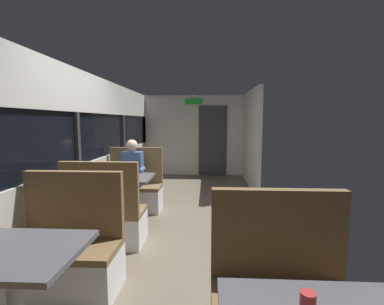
% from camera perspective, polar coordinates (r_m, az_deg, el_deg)
% --- Properties ---
extents(ground_plane, '(3.30, 9.20, 0.02)m').
position_cam_1_polar(ground_plane, '(4.07, -2.65, -16.34)').
color(ground_plane, '#665B4C').
extents(carriage_window_panel_left, '(0.09, 8.48, 2.30)m').
position_cam_1_polar(carriage_window_panel_left, '(4.18, -22.93, -0.35)').
color(carriage_window_panel_left, beige).
rests_on(carriage_window_panel_left, ground_plane).
extents(carriage_end_bulkhead, '(2.90, 0.11, 2.30)m').
position_cam_1_polar(carriage_end_bulkhead, '(7.94, 0.77, 3.46)').
color(carriage_end_bulkhead, beige).
rests_on(carriage_end_bulkhead, ground_plane).
extents(carriage_aisle_panel_right, '(0.08, 2.40, 2.30)m').
position_cam_1_polar(carriage_aisle_panel_right, '(6.83, 12.11, 2.89)').
color(carriage_aisle_panel_right, beige).
rests_on(carriage_aisle_panel_right, ground_plane).
extents(dining_table_near_window, '(0.90, 0.70, 0.74)m').
position_cam_1_polar(dining_table_near_window, '(2.28, -33.36, -18.83)').
color(dining_table_near_window, '#9E9EA3').
rests_on(dining_table_near_window, ground_plane).
extents(bench_near_window_facing_entry, '(0.95, 0.50, 1.10)m').
position_cam_1_polar(bench_near_window_facing_entry, '(2.94, -24.40, -19.13)').
color(bench_near_window_facing_entry, silver).
rests_on(bench_near_window_facing_entry, ground_plane).
extents(dining_table_mid_window, '(0.90, 0.70, 0.74)m').
position_cam_1_polar(dining_table_mid_window, '(4.29, -14.38, -6.21)').
color(dining_table_mid_window, '#9E9EA3').
rests_on(dining_table_mid_window, ground_plane).
extents(bench_mid_window_facing_end, '(0.95, 0.50, 1.10)m').
position_cam_1_polar(bench_mid_window_facing_end, '(3.74, -17.53, -13.20)').
color(bench_mid_window_facing_end, silver).
rests_on(bench_mid_window_facing_end, ground_plane).
extents(bench_mid_window_facing_entry, '(0.95, 0.50, 1.10)m').
position_cam_1_polar(bench_mid_window_facing_entry, '(5.02, -11.87, -7.94)').
color(bench_mid_window_facing_entry, silver).
rests_on(bench_mid_window_facing_entry, ground_plane).
extents(seated_passenger, '(0.47, 0.55, 1.26)m').
position_cam_1_polar(seated_passenger, '(4.90, -12.14, -5.78)').
color(seated_passenger, '#26262D').
rests_on(seated_passenger, ground_plane).
extents(coffee_cup_primary, '(0.07, 0.07, 0.09)m').
position_cam_1_polar(coffee_cup_primary, '(1.47, 23.02, -26.76)').
color(coffee_cup_primary, '#B23333').
rests_on(coffee_cup_primary, dining_table_front_aisle).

